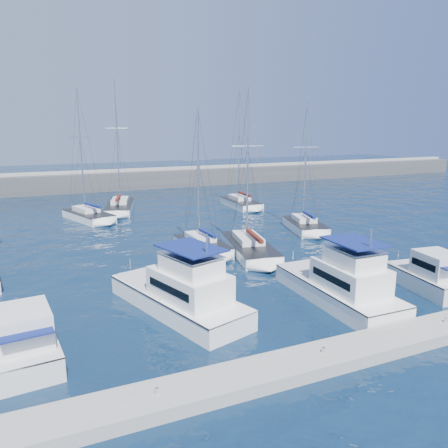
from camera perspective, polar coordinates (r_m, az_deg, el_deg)
name	(u,v)px	position (r m, az deg, el deg)	size (l,w,h in m)	color
ground	(227,287)	(30.69, 0.43, -8.22)	(220.00, 220.00, 0.00)	black
breakwater	(106,183)	(79.64, -15.14, 5.14)	(160.00, 6.00, 4.45)	#424244
dock	(323,358)	(21.94, 12.82, -16.73)	(40.00, 2.20, 0.60)	gray
dock_cleat_near_port	(157,391)	(18.66, -8.77, -20.74)	(0.16, 0.16, 0.25)	silver
dock_cleat_centre	(324,350)	(21.73, 12.87, -15.75)	(0.16, 0.16, 0.25)	silver
dock_cleat_near_stbd	(446,320)	(26.91, 26.98, -11.12)	(0.16, 0.16, 0.25)	silver
motor_yacht_port_outer	(25,342)	(23.41, -24.60, -13.87)	(3.36, 6.40, 3.20)	silver
motor_yacht_port_inner	(182,295)	(26.45, -5.53, -9.17)	(6.35, 10.93, 4.69)	white
motor_yacht_stbd_inner	(342,286)	(28.64, 15.12, -7.82)	(3.55, 9.71, 4.69)	white
motor_yacht_stbd_outer	(431,277)	(32.92, 25.38, -6.28)	(3.41, 6.08, 3.20)	silver
sailboat_mid_c	(202,246)	(38.94, -2.88, -2.86)	(3.27, 6.93, 12.80)	white
sailboat_mid_d	(249,247)	(38.45, 3.32, -3.08)	(4.94, 9.67, 14.83)	white
sailboat_mid_e	(305,226)	(47.39, 10.53, -0.22)	(4.74, 7.42, 14.01)	white
sailboat_back_a	(88,216)	(54.27, -17.30, 1.06)	(5.52, 8.62, 15.52)	white
sailboat_back_b	(120,207)	(59.26, -13.44, 2.23)	(5.61, 10.25, 17.12)	silver
sailboat_back_c	(241,203)	(60.33, 2.19, 2.77)	(3.31, 8.19, 16.17)	white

